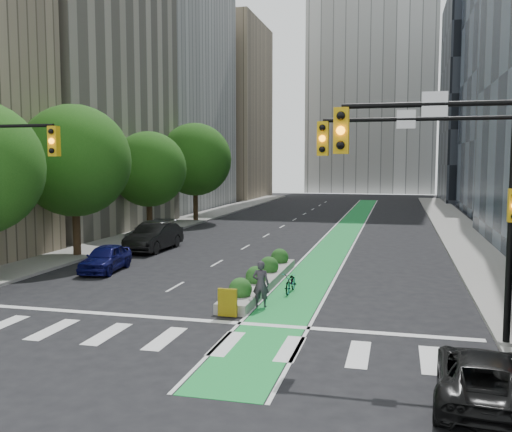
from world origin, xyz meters
The scene contains 19 objects.
ground centered at (0.00, 0.00, 0.00)m, with size 160.00×160.00×0.00m, color black.
sidewalk_left centered at (-11.80, 25.00, 0.07)m, with size 3.60×90.00×0.15m, color gray.
sidewalk_right centered at (11.80, 25.00, 0.07)m, with size 3.60×90.00×0.15m, color gray.
bike_lane_paint centered at (3.00, 30.00, 0.01)m, with size 2.20×70.00×0.01m, color #1A8F3B.
building_beige centered at (-20.00, 24.00, 15.00)m, with size 14.00×18.00×30.00m, color #B7AD99.
building_tan_far centered at (-20.00, 66.00, 13.00)m, with size 14.00×16.00×26.00m, color tan.
building_dark_end centered at (20.00, 68.00, 14.00)m, with size 14.00×18.00×28.00m, color black.
tree_mid centered at (-11.00, 12.00, 5.57)m, with size 6.40×6.40×8.78m.
tree_midfar centered at (-11.00, 22.00, 4.95)m, with size 5.60×5.60×7.76m.
tree_far centered at (-11.00, 32.00, 5.69)m, with size 6.60×6.60×9.00m.
signal_right centered at (8.67, 0.47, 4.80)m, with size 5.82×0.51×7.20m.
signal_far_right centered at (8.98, -4.03, 4.75)m, with size 4.82×0.51×7.20m.
median_planter centered at (1.20, 7.04, 0.37)m, with size 1.20×10.26×1.10m.
bicycle centered at (2.67, 6.19, 0.44)m, with size 0.58×1.67×0.88m, color gray.
cyclist centered at (2.00, 3.54, 0.89)m, with size 0.65×0.43×1.79m, color #332D37.
parked_car_left_near centered at (-7.26, 8.50, 0.68)m, with size 1.60×3.98×1.36m, color #0C0D4A.
parked_car_left_mid centered at (-7.69, 15.35, 0.86)m, with size 1.81×5.20×1.71m, color black.
parked_car_left_far centered at (-9.50, 18.88, 0.71)m, with size 1.99×4.89×1.42m, color #585B5D.
parked_car_right centered at (8.98, -3.66, 0.62)m, with size 2.05×4.45×1.24m, color black.
Camera 1 is at (6.98, -17.22, 5.56)m, focal length 40.00 mm.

